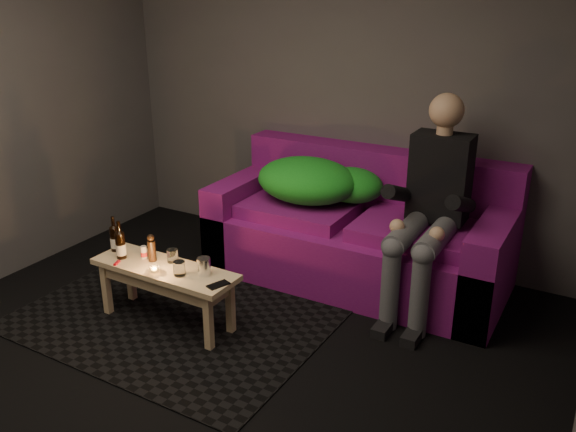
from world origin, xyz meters
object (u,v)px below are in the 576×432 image
at_px(coffee_table, 165,277).
at_px(beer_bottle_b, 120,245).
at_px(person, 431,203).
at_px(steel_cup, 204,266).
at_px(beer_bottle_a, 115,238).
at_px(sofa, 360,235).

relative_size(coffee_table, beer_bottle_b, 3.88).
distance_m(person, steel_cup, 1.54).
xyz_separation_m(person, coffee_table, (-1.39, -1.09, -0.41)).
xyz_separation_m(coffee_table, beer_bottle_b, (-0.33, -0.03, 0.17)).
bearing_deg(beer_bottle_a, beer_bottle_b, -29.94).
xyz_separation_m(person, beer_bottle_b, (-1.72, -1.12, -0.24)).
bearing_deg(beer_bottle_a, person, 29.75).
bearing_deg(coffee_table, beer_bottle_b, -174.17).
distance_m(coffee_table, beer_bottle_b, 0.37).
relative_size(coffee_table, beer_bottle_a, 4.10).
distance_m(sofa, beer_bottle_a, 1.78).
bearing_deg(coffee_table, steel_cup, 7.44).
xyz_separation_m(person, beer_bottle_a, (-1.84, -1.05, -0.25)).
relative_size(beer_bottle_a, beer_bottle_b, 0.95).
bearing_deg(beer_bottle_a, steel_cup, 0.21).
distance_m(sofa, steel_cup, 1.34).
distance_m(beer_bottle_a, steel_cup, 0.75).
bearing_deg(sofa, person, -17.47).
height_order(beer_bottle_b, steel_cup, beer_bottle_b).
distance_m(person, beer_bottle_b, 2.07).
height_order(person, beer_bottle_a, person).
bearing_deg(steel_cup, beer_bottle_a, -179.79).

